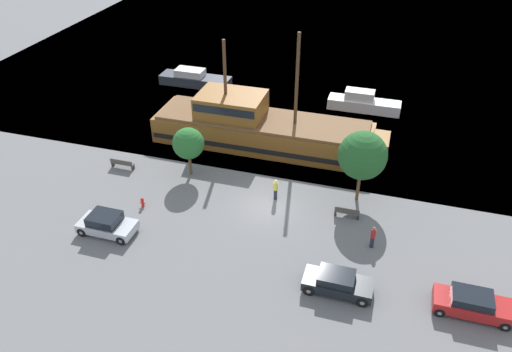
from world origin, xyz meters
TOP-DOWN VIEW (x-y plane):
  - ground_plane at (0.00, 0.00)m, footprint 160.00×160.00m
  - water_surface at (0.00, 44.00)m, footprint 80.00×80.00m
  - pirate_ship at (-3.26, 8.91)m, footprint 20.55×5.21m
  - moored_boat_dockside at (-13.90, 19.43)m, footprint 7.94×2.24m
  - moored_boat_outer at (4.85, 18.48)m, footprint 7.20×1.87m
  - parked_car_curb_front at (13.92, -6.31)m, footprint 4.34×1.81m
  - parked_car_curb_mid at (-9.83, -6.00)m, footprint 3.96×1.97m
  - parked_car_curb_rear at (6.28, -6.86)m, footprint 4.16×1.82m
  - fire_hydrant at (-8.89, -2.62)m, footprint 0.42×0.25m
  - bench_promenade_east at (5.84, 0.47)m, footprint 1.78×0.45m
  - bench_promenade_west at (-12.99, 1.66)m, footprint 1.99×0.45m
  - pedestrian_walking_near at (7.90, -2.25)m, footprint 0.32×0.32m
  - pedestrian_walking_far at (0.32, 1.14)m, footprint 0.32×0.32m
  - tree_row_east at (-7.19, 2.48)m, footprint 2.52×2.52m
  - tree_row_mideast at (6.26, 2.91)m, footprint 3.57×3.57m

SIDE VIEW (x-z plane):
  - ground_plane at x=0.00m, z-range 0.00..0.00m
  - water_surface at x=0.00m, z-range 0.00..0.00m
  - fire_hydrant at x=-8.89m, z-range 0.03..0.79m
  - bench_promenade_east at x=5.84m, z-range 0.02..0.87m
  - bench_promenade_west at x=-12.99m, z-range 0.02..0.87m
  - moored_boat_dockside at x=-13.90m, z-range -0.21..1.58m
  - parked_car_curb_rear at x=6.28m, z-range 0.01..1.37m
  - parked_car_curb_front at x=13.92m, z-range -0.01..1.43m
  - parked_car_curb_mid at x=-9.83m, z-range -0.01..1.47m
  - moored_boat_outer at x=4.85m, z-range -0.25..1.80m
  - pedestrian_walking_near at x=7.90m, z-range 0.01..1.71m
  - pedestrian_walking_far at x=0.32m, z-range 0.02..1.77m
  - pirate_ship at x=-3.26m, z-range -3.61..6.83m
  - tree_row_east at x=-7.19m, z-range 0.80..4.95m
  - tree_row_mideast at x=6.26m, z-range 1.05..6.73m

